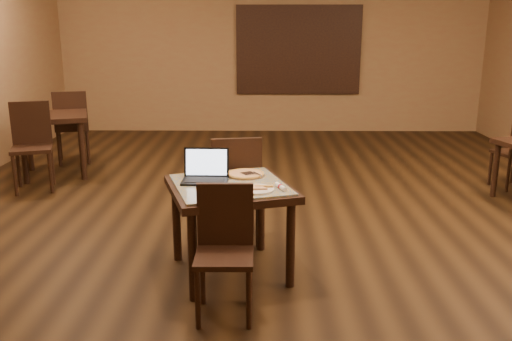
{
  "coord_description": "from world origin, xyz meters",
  "views": [
    {
      "loc": [
        -0.17,
        -5.46,
        1.97
      ],
      "look_at": [
        -0.22,
        -1.25,
        0.85
      ],
      "focal_mm": 38.0,
      "sensor_mm": 36.0,
      "label": 1
    }
  ],
  "objects_px": {
    "tiled_table": "(230,196)",
    "other_table_b_chair_far": "(72,123)",
    "chair_main_near": "(225,243)",
    "laptop": "(206,172)",
    "chair_main_far": "(236,184)",
    "pizza_pan": "(246,175)",
    "other_table_b_chair_near": "(32,140)",
    "other_table_b": "(53,125)"
  },
  "relations": [
    {
      "from": "laptop",
      "to": "other_table_b",
      "type": "xyz_separation_m",
      "value": [
        -2.37,
        2.93,
        -0.13
      ]
    },
    {
      "from": "tiled_table",
      "to": "laptop",
      "type": "distance_m",
      "value": 0.28
    },
    {
      "from": "laptop",
      "to": "other_table_b_chair_near",
      "type": "xyz_separation_m",
      "value": [
        -2.4,
        2.3,
        -0.22
      ]
    },
    {
      "from": "chair_main_far",
      "to": "other_table_b",
      "type": "relative_size",
      "value": 0.92
    },
    {
      "from": "other_table_b_chair_near",
      "to": "other_table_b_chair_far",
      "type": "relative_size",
      "value": 1.0
    },
    {
      "from": "laptop",
      "to": "other_table_b_chair_near",
      "type": "height_order",
      "value": "other_table_b_chair_near"
    },
    {
      "from": "other_table_b_chair_near",
      "to": "other_table_b_chair_far",
      "type": "xyz_separation_m",
      "value": [
        0.06,
        1.27,
        0.0
      ]
    },
    {
      "from": "other_table_b",
      "to": "tiled_table",
      "type": "bearing_deg",
      "value": -67.7
    },
    {
      "from": "laptop",
      "to": "pizza_pan",
      "type": "xyz_separation_m",
      "value": [
        0.32,
        0.13,
        -0.06
      ]
    },
    {
      "from": "tiled_table",
      "to": "laptop",
      "type": "relative_size",
      "value": 3.11
    },
    {
      "from": "tiled_table",
      "to": "pizza_pan",
      "type": "relative_size",
      "value": 3.5
    },
    {
      "from": "laptop",
      "to": "other_table_b_chair_far",
      "type": "relative_size",
      "value": 0.34
    },
    {
      "from": "other_table_b_chair_near",
      "to": "other_table_b_chair_far",
      "type": "distance_m",
      "value": 1.27
    },
    {
      "from": "other_table_b_chair_near",
      "to": "tiled_table",
      "type": "bearing_deg",
      "value": -60.69
    },
    {
      "from": "tiled_table",
      "to": "other_table_b",
      "type": "bearing_deg",
      "value": 112.53
    },
    {
      "from": "chair_main_near",
      "to": "chair_main_far",
      "type": "relative_size",
      "value": 0.89
    },
    {
      "from": "chair_main_far",
      "to": "other_table_b",
      "type": "distance_m",
      "value": 3.55
    },
    {
      "from": "tiled_table",
      "to": "other_table_b_chair_near",
      "type": "xyz_separation_m",
      "value": [
        -2.6,
        2.4,
        -0.05
      ]
    },
    {
      "from": "chair_main_far",
      "to": "other_table_b_chair_far",
      "type": "distance_m",
      "value": 3.99
    },
    {
      "from": "laptop",
      "to": "other_table_b_chair_far",
      "type": "height_order",
      "value": "other_table_b_chair_far"
    },
    {
      "from": "chair_main_far",
      "to": "pizza_pan",
      "type": "xyz_separation_m",
      "value": [
        0.11,
        -0.37,
        0.19
      ]
    },
    {
      "from": "chair_main_near",
      "to": "tiled_table",
      "type": "bearing_deg",
      "value": 89.42
    },
    {
      "from": "tiled_table",
      "to": "pizza_pan",
      "type": "xyz_separation_m",
      "value": [
        0.12,
        0.24,
        0.11
      ]
    },
    {
      "from": "laptop",
      "to": "pizza_pan",
      "type": "bearing_deg",
      "value": 23.36
    },
    {
      "from": "pizza_pan",
      "to": "other_table_b",
      "type": "height_order",
      "value": "other_table_b"
    },
    {
      "from": "chair_main_near",
      "to": "other_table_b_chair_far",
      "type": "distance_m",
      "value": 4.99
    },
    {
      "from": "chair_main_near",
      "to": "other_table_b",
      "type": "bearing_deg",
      "value": 124.54
    },
    {
      "from": "chair_main_far",
      "to": "tiled_table",
      "type": "bearing_deg",
      "value": 79.28
    },
    {
      "from": "other_table_b",
      "to": "other_table_b_chair_far",
      "type": "distance_m",
      "value": 0.64
    },
    {
      "from": "chair_main_near",
      "to": "laptop",
      "type": "xyz_separation_m",
      "value": [
        -0.2,
        0.73,
        0.31
      ]
    },
    {
      "from": "other_table_b",
      "to": "other_table_b_chair_near",
      "type": "xyz_separation_m",
      "value": [
        -0.03,
        -0.63,
        -0.08
      ]
    },
    {
      "from": "chair_main_near",
      "to": "other_table_b_chair_near",
      "type": "relative_size",
      "value": 0.85
    },
    {
      "from": "tiled_table",
      "to": "other_table_b_chair_far",
      "type": "height_order",
      "value": "other_table_b_chair_far"
    },
    {
      "from": "chair_main_near",
      "to": "laptop",
      "type": "relative_size",
      "value": 2.47
    },
    {
      "from": "tiled_table",
      "to": "laptop",
      "type": "bearing_deg",
      "value": 133.84
    },
    {
      "from": "other_table_b",
      "to": "chair_main_near",
      "type": "bearing_deg",
      "value": -72.84
    },
    {
      "from": "chair_main_near",
      "to": "other_table_b_chair_far",
      "type": "bearing_deg",
      "value": 120.07
    },
    {
      "from": "chair_main_near",
      "to": "chair_main_far",
      "type": "bearing_deg",
      "value": 88.77
    },
    {
      "from": "other_table_b_chair_far",
      "to": "pizza_pan",
      "type": "bearing_deg",
      "value": 109.85
    },
    {
      "from": "pizza_pan",
      "to": "tiled_table",
      "type": "bearing_deg",
      "value": -116.57
    },
    {
      "from": "tiled_table",
      "to": "laptop",
      "type": "xyz_separation_m",
      "value": [
        -0.2,
        0.11,
        0.17
      ]
    },
    {
      "from": "tiled_table",
      "to": "other_table_b",
      "type": "distance_m",
      "value": 3.98
    }
  ]
}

